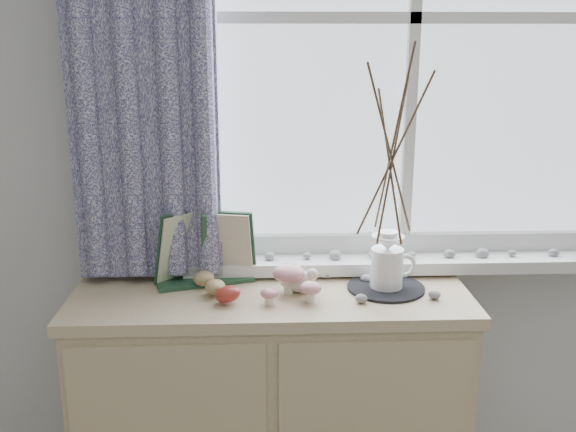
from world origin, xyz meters
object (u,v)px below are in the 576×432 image
at_px(botanical_book, 203,249).
at_px(sideboard, 272,415).
at_px(toadstool_cluster, 291,280).
at_px(twig_pitcher, 392,151).

bearing_deg(botanical_book, sideboard, -31.64).
bearing_deg(toadstool_cluster, sideboard, 149.01).
distance_m(sideboard, twig_pitcher, 0.92).
distance_m(sideboard, toadstool_cluster, 0.48).
relative_size(sideboard, botanical_book, 3.48).
xyz_separation_m(botanical_book, twig_pitcher, (0.56, -0.05, 0.31)).
distance_m(botanical_book, twig_pitcher, 0.64).
height_order(botanical_book, toadstool_cluster, botanical_book).
bearing_deg(twig_pitcher, sideboard, 166.85).
bearing_deg(botanical_book, twig_pitcher, -21.02).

